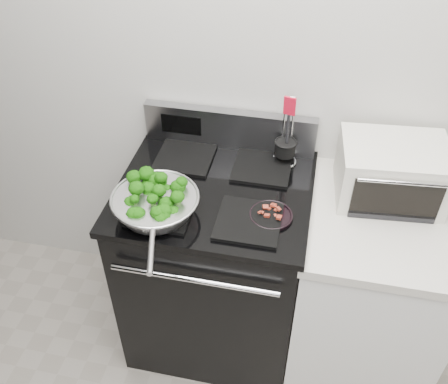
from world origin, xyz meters
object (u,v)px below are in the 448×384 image
(utensil_holder, at_px, (285,151))
(gas_range, at_px, (216,263))
(toaster_oven, at_px, (391,172))
(skillet, at_px, (155,204))
(bacon_plate, at_px, (271,213))

(utensil_holder, bearing_deg, gas_range, -126.48)
(toaster_oven, bearing_deg, utensil_holder, 163.14)
(gas_range, bearing_deg, skillet, -132.75)
(bacon_plate, distance_m, toaster_oven, 0.51)
(bacon_plate, bearing_deg, utensil_holder, 88.61)
(gas_range, xyz_separation_m, utensil_holder, (0.26, 0.23, 0.52))
(skillet, bearing_deg, bacon_plate, -5.55)
(bacon_plate, bearing_deg, skillet, -170.24)
(gas_range, bearing_deg, bacon_plate, -26.80)
(gas_range, distance_m, toaster_oven, 0.89)
(gas_range, relative_size, toaster_oven, 2.61)
(toaster_oven, bearing_deg, bacon_plate, -154.06)
(bacon_plate, relative_size, toaster_oven, 0.39)
(gas_range, distance_m, utensil_holder, 0.62)
(bacon_plate, relative_size, utensil_holder, 0.51)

